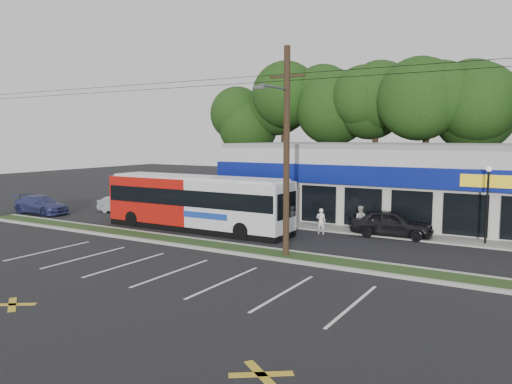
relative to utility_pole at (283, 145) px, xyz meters
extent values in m
plane|color=black|center=(-2.83, -0.93, -5.41)|extent=(120.00, 120.00, 0.00)
cube|color=#1F3A17|center=(-2.83, 0.07, -5.35)|extent=(40.00, 1.60, 0.12)
cube|color=#9E9E93|center=(-2.83, -0.78, -5.34)|extent=(40.00, 0.25, 0.14)
cube|color=#9E9E93|center=(-2.83, 0.92, -5.34)|extent=(40.00, 0.25, 0.14)
cube|color=#9E9E93|center=(2.17, 8.07, -5.36)|extent=(32.00, 2.20, 0.10)
cube|color=#BAB6AD|center=(2.67, 15.07, -2.91)|extent=(25.00, 12.00, 5.00)
cube|color=navy|center=(2.67, 8.82, -2.01)|extent=(25.00, 0.50, 1.20)
cube|color=black|center=(2.67, 9.01, -4.01)|extent=(24.00, 0.12, 2.40)
cube|color=gray|center=(2.67, 15.07, -0.26)|extent=(25.00, 12.00, 0.30)
cylinder|color=black|center=(0.17, 0.07, -0.41)|extent=(0.30, 0.30, 10.00)
cube|color=black|center=(0.17, 0.07, 3.19)|extent=(1.80, 0.12, 0.12)
cylinder|color=#59595E|center=(0.17, -1.13, 2.59)|extent=(0.10, 2.40, 0.10)
cube|color=#59595E|center=(0.17, -2.43, 2.49)|extent=(0.50, 0.25, 0.15)
cylinder|color=black|center=(-2.83, 0.07, 3.29)|extent=(50.00, 0.02, 0.02)
cylinder|color=black|center=(-2.83, 0.07, 2.99)|extent=(50.00, 0.02, 0.02)
cylinder|color=black|center=(8.17, 7.87, -3.41)|extent=(0.12, 0.12, 4.00)
sphere|color=silver|center=(8.17, 7.87, -1.31)|extent=(0.30, 0.30, 0.30)
cylinder|color=black|center=(-18.83, 25.07, -2.55)|extent=(0.56, 0.56, 5.72)
sphere|color=black|center=(-18.83, 25.07, 3.04)|extent=(6.76, 6.76, 6.76)
cylinder|color=black|center=(-13.83, 25.07, -2.55)|extent=(0.56, 0.56, 5.72)
sphere|color=black|center=(-13.83, 25.07, 3.04)|extent=(6.76, 6.76, 6.76)
cylinder|color=black|center=(-8.83, 25.07, -2.55)|extent=(0.56, 0.56, 5.72)
sphere|color=black|center=(-8.83, 25.07, 3.04)|extent=(6.76, 6.76, 6.76)
cylinder|color=black|center=(-3.83, 25.07, -2.55)|extent=(0.56, 0.56, 5.72)
sphere|color=black|center=(-3.83, 25.07, 3.04)|extent=(6.76, 6.76, 6.76)
cylinder|color=black|center=(1.17, 25.07, -2.55)|extent=(0.56, 0.56, 5.72)
sphere|color=black|center=(1.17, 25.07, 3.04)|extent=(6.76, 6.76, 6.76)
cylinder|color=black|center=(6.17, 25.07, -2.55)|extent=(0.56, 0.56, 5.72)
sphere|color=black|center=(6.17, 25.07, 3.04)|extent=(6.76, 6.76, 6.76)
cube|color=#B1140D|center=(-10.99, 3.56, -3.62)|extent=(6.25, 2.63, 2.86)
cube|color=silver|center=(-4.75, 3.59, -3.62)|extent=(6.25, 2.63, 2.86)
cube|color=black|center=(-7.87, 3.57, -5.21)|extent=(12.49, 2.60, 0.36)
cube|color=black|center=(-7.87, 3.57, -3.28)|extent=(12.24, 2.71, 0.99)
cube|color=black|center=(-1.60, 3.60, -3.44)|extent=(0.07, 2.21, 1.46)
cube|color=#193899|center=(-6.30, 2.27, -4.22)|extent=(3.12, 0.04, 0.36)
cube|color=silver|center=(-7.87, 3.57, -2.14)|extent=(11.86, 2.39, 0.19)
cylinder|color=black|center=(-12.23, 2.37, -4.91)|extent=(1.00, 0.30, 1.00)
cylinder|color=black|center=(-12.24, 4.73, -4.91)|extent=(1.00, 0.30, 1.00)
cylinder|color=black|center=(-3.87, 2.41, -4.91)|extent=(1.00, 0.30, 1.00)
cylinder|color=black|center=(-3.88, 4.77, -4.91)|extent=(1.00, 0.30, 1.00)
imported|color=black|center=(3.22, 7.57, -4.62)|extent=(4.79, 2.27, 1.58)
imported|color=#B5B9BD|center=(-16.92, 6.07, -4.76)|extent=(4.02, 1.54, 1.31)
imported|color=navy|center=(-21.99, 2.75, -4.72)|extent=(4.77, 1.97, 1.38)
imported|color=white|center=(-0.66, 6.25, -4.64)|extent=(0.62, 0.46, 1.55)
imported|color=beige|center=(1.28, 7.57, -4.57)|extent=(0.94, 0.81, 1.68)
camera|label=1|loc=(11.01, -21.01, 0.40)|focal=35.00mm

